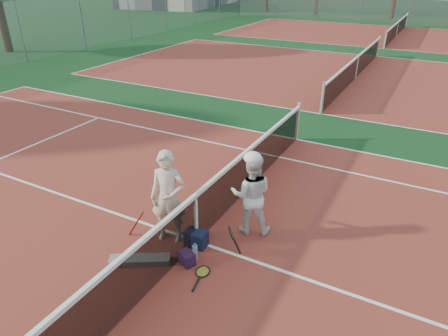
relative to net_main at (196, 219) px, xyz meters
The scene contains 17 objects.
ground 0.51m from the net_main, ahead, with size 130.00×130.00×0.00m, color #0E3416.
court_main 0.51m from the net_main, ahead, with size 23.77×10.97×0.01m, color maroon.
court_far_a 13.51m from the net_main, 90.00° to the left, with size 23.77×10.97×0.01m, color maroon.
court_far_b 27.00m from the net_main, 90.00° to the left, with size 23.77×10.97×0.01m, color maroon.
net_main is the anchor object (origin of this frame).
net_far_a 13.50m from the net_main, 90.00° to the left, with size 0.10×10.98×1.02m, color black, non-canonical shape.
net_far_b 27.00m from the net_main, 90.00° to the left, with size 0.10×10.98×1.02m, color black, non-canonical shape.
fence_back 34.01m from the net_main, 90.00° to the left, with size 32.00×0.06×3.00m, color slate, non-canonical shape.
player_a 0.62m from the net_main, 165.15° to the right, with size 0.64×0.42×1.76m, color beige.
player_b 1.10m from the net_main, 48.39° to the left, with size 0.77×0.60×1.58m, color silver.
racket_red 1.09m from the net_main, 160.48° to the right, with size 0.34×0.27×0.53m, color maroon, non-canonical shape.
racket_black_held 0.75m from the net_main, ahead, with size 0.24×0.27×0.57m, color black, non-canonical shape.
racket_spare 0.97m from the net_main, 51.60° to the right, with size 0.60×0.27×0.03m, color black, non-canonical shape.
sports_bag_navy 0.37m from the net_main, 61.11° to the right, with size 0.39×0.26×0.30m, color black.
sports_bag_purple 0.73m from the net_main, 73.76° to the right, with size 0.28×0.19×0.23m, color black.
net_cover_canvas 1.19m from the net_main, 120.04° to the right, with size 1.03×0.24×0.11m, color slate.
water_bottle 0.62m from the net_main, 61.21° to the right, with size 0.09×0.09×0.30m, color #C9E3FF.
Camera 1 is at (3.25, -4.97, 4.54)m, focal length 32.00 mm.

